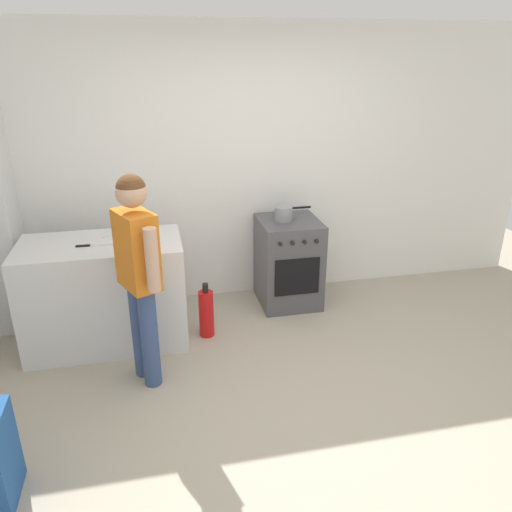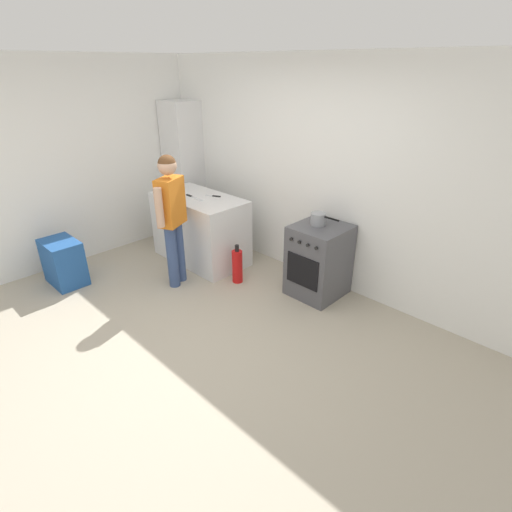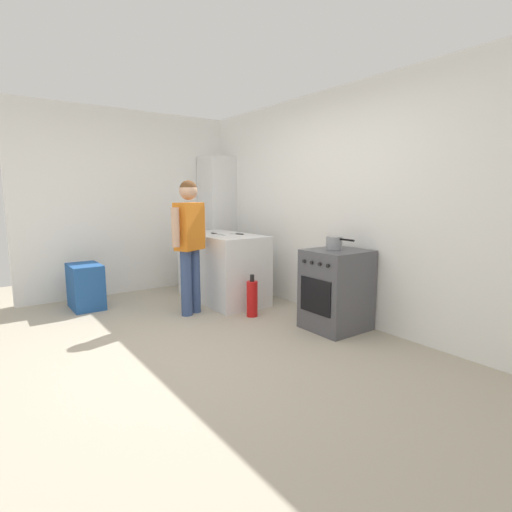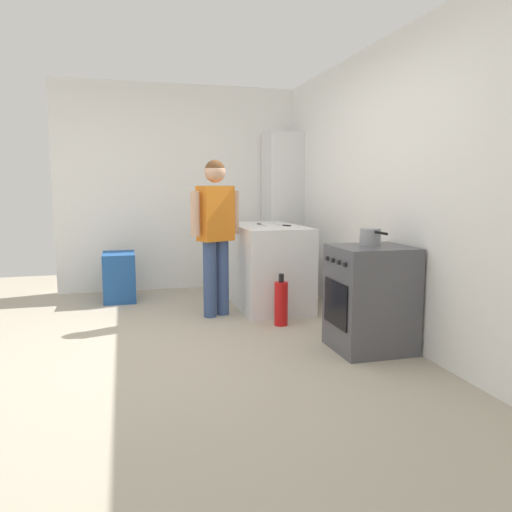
{
  "view_description": "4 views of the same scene",
  "coord_description": "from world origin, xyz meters",
  "px_view_note": "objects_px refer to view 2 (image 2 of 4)",
  "views": [
    {
      "loc": [
        -0.91,
        -2.73,
        2.31
      ],
      "look_at": [
        -0.14,
        0.79,
        0.84
      ],
      "focal_mm": 35.0,
      "sensor_mm": 36.0,
      "label": 1
    },
    {
      "loc": [
        2.7,
        -1.87,
        2.49
      ],
      "look_at": [
        0.27,
        0.62,
        0.79
      ],
      "focal_mm": 28.0,
      "sensor_mm": 36.0,
      "label": 2
    },
    {
      "loc": [
        3.2,
        -1.52,
        1.43
      ],
      "look_at": [
        -0.02,
        0.79,
        0.81
      ],
      "focal_mm": 28.0,
      "sensor_mm": 36.0,
      "label": 3
    },
    {
      "loc": [
        3.92,
        -0.33,
        1.32
      ],
      "look_at": [
        0.0,
        0.71,
        0.76
      ],
      "focal_mm": 35.0,
      "sensor_mm": 36.0,
      "label": 4
    }
  ],
  "objects_px": {
    "knife_paring": "(214,196)",
    "larder_cabinet": "(184,170)",
    "recycling_crate_upper": "(61,252)",
    "oven_left": "(319,261)",
    "knife_bread": "(194,197)",
    "pot": "(318,219)",
    "fire_extinguisher": "(237,266)",
    "recycling_crate_lower": "(66,272)",
    "person": "(172,211)"
  },
  "relations": [
    {
      "from": "recycling_crate_upper",
      "to": "larder_cabinet",
      "type": "distance_m",
      "value": 2.18
    },
    {
      "from": "knife_bread",
      "to": "fire_extinguisher",
      "type": "xyz_separation_m",
      "value": [
        0.84,
        -0.04,
        -0.69
      ]
    },
    {
      "from": "pot",
      "to": "person",
      "type": "height_order",
      "value": "person"
    },
    {
      "from": "knife_paring",
      "to": "larder_cabinet",
      "type": "height_order",
      "value": "larder_cabinet"
    },
    {
      "from": "knife_bread",
      "to": "larder_cabinet",
      "type": "relative_size",
      "value": 0.18
    },
    {
      "from": "knife_paring",
      "to": "larder_cabinet",
      "type": "relative_size",
      "value": 0.1
    },
    {
      "from": "pot",
      "to": "larder_cabinet",
      "type": "relative_size",
      "value": 0.17
    },
    {
      "from": "knife_paring",
      "to": "knife_bread",
      "type": "height_order",
      "value": "same"
    },
    {
      "from": "knife_paring",
      "to": "recycling_crate_upper",
      "type": "distance_m",
      "value": 2.0
    },
    {
      "from": "knife_paring",
      "to": "fire_extinguisher",
      "type": "xyz_separation_m",
      "value": [
        0.69,
        -0.26,
        -0.69
      ]
    },
    {
      "from": "knife_paring",
      "to": "fire_extinguisher",
      "type": "distance_m",
      "value": 1.01
    },
    {
      "from": "larder_cabinet",
      "to": "recycling_crate_lower",
      "type": "bearing_deg",
      "value": -82.49
    },
    {
      "from": "pot",
      "to": "person",
      "type": "relative_size",
      "value": 0.22
    },
    {
      "from": "pot",
      "to": "knife_bread",
      "type": "distance_m",
      "value": 1.72
    },
    {
      "from": "recycling_crate_lower",
      "to": "person",
      "type": "bearing_deg",
      "value": 44.32
    },
    {
      "from": "fire_extinguisher",
      "to": "recycling_crate_upper",
      "type": "relative_size",
      "value": 0.96
    },
    {
      "from": "fire_extinguisher",
      "to": "recycling_crate_lower",
      "type": "bearing_deg",
      "value": -135.09
    },
    {
      "from": "oven_left",
      "to": "knife_bread",
      "type": "height_order",
      "value": "knife_bread"
    },
    {
      "from": "oven_left",
      "to": "recycling_crate_upper",
      "type": "bearing_deg",
      "value": -140.21
    },
    {
      "from": "knife_paring",
      "to": "recycling_crate_lower",
      "type": "relative_size",
      "value": 0.38
    },
    {
      "from": "oven_left",
      "to": "recycling_crate_upper",
      "type": "relative_size",
      "value": 1.63
    },
    {
      "from": "knife_paring",
      "to": "larder_cabinet",
      "type": "bearing_deg",
      "value": 163.44
    },
    {
      "from": "knife_paring",
      "to": "person",
      "type": "xyz_separation_m",
      "value": [
        0.18,
        -0.79,
        0.03
      ]
    },
    {
      "from": "oven_left",
      "to": "fire_extinguisher",
      "type": "height_order",
      "value": "oven_left"
    },
    {
      "from": "oven_left",
      "to": "knife_paring",
      "type": "xyz_separation_m",
      "value": [
        -1.56,
        -0.22,
        0.48
      ]
    },
    {
      "from": "person",
      "to": "knife_bread",
      "type": "bearing_deg",
      "value": 119.53
    },
    {
      "from": "fire_extinguisher",
      "to": "person",
      "type": "bearing_deg",
      "value": -134.0
    },
    {
      "from": "person",
      "to": "recycling_crate_lower",
      "type": "relative_size",
      "value": 3.05
    },
    {
      "from": "oven_left",
      "to": "recycling_crate_lower",
      "type": "relative_size",
      "value": 1.63
    },
    {
      "from": "recycling_crate_upper",
      "to": "oven_left",
      "type": "bearing_deg",
      "value": 39.79
    },
    {
      "from": "recycling_crate_upper",
      "to": "knife_paring",
      "type": "bearing_deg",
      "value": 65.18
    },
    {
      "from": "fire_extinguisher",
      "to": "recycling_crate_lower",
      "type": "relative_size",
      "value": 0.96
    },
    {
      "from": "person",
      "to": "larder_cabinet",
      "type": "bearing_deg",
      "value": 138.6
    },
    {
      "from": "oven_left",
      "to": "pot",
      "type": "xyz_separation_m",
      "value": [
        -0.05,
        0.01,
        0.49
      ]
    },
    {
      "from": "person",
      "to": "pot",
      "type": "bearing_deg",
      "value": 37.55
    },
    {
      "from": "knife_bread",
      "to": "recycling_crate_upper",
      "type": "distance_m",
      "value": 1.74
    },
    {
      "from": "knife_paring",
      "to": "person",
      "type": "height_order",
      "value": "person"
    },
    {
      "from": "fire_extinguisher",
      "to": "recycling_crate_upper",
      "type": "bearing_deg",
      "value": -135.09
    },
    {
      "from": "oven_left",
      "to": "larder_cabinet",
      "type": "xyz_separation_m",
      "value": [
        -2.65,
        0.1,
        0.57
      ]
    },
    {
      "from": "knife_paring",
      "to": "knife_bread",
      "type": "bearing_deg",
      "value": -123.9
    },
    {
      "from": "pot",
      "to": "recycling_crate_upper",
      "type": "distance_m",
      "value": 3.1
    },
    {
      "from": "pot",
      "to": "larder_cabinet",
      "type": "distance_m",
      "value": 2.6
    },
    {
      "from": "oven_left",
      "to": "knife_paring",
      "type": "bearing_deg",
      "value": -171.95
    },
    {
      "from": "person",
      "to": "oven_left",
      "type": "bearing_deg",
      "value": 36.14
    },
    {
      "from": "knife_bread",
      "to": "larder_cabinet",
      "type": "height_order",
      "value": "larder_cabinet"
    },
    {
      "from": "knife_paring",
      "to": "knife_bread",
      "type": "distance_m",
      "value": 0.26
    },
    {
      "from": "pot",
      "to": "larder_cabinet",
      "type": "xyz_separation_m",
      "value": [
        -2.6,
        0.09,
        0.08
      ]
    },
    {
      "from": "knife_bread",
      "to": "person",
      "type": "xyz_separation_m",
      "value": [
        0.32,
        -0.57,
        0.04
      ]
    },
    {
      "from": "pot",
      "to": "fire_extinguisher",
      "type": "xyz_separation_m",
      "value": [
        -0.82,
        -0.49,
        -0.7
      ]
    },
    {
      "from": "larder_cabinet",
      "to": "pot",
      "type": "bearing_deg",
      "value": -2.01
    }
  ]
}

